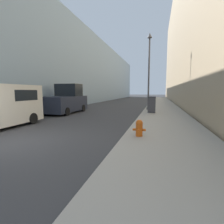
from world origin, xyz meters
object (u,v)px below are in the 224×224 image
trash_bin (152,104)px  pickup_truck (65,101)px  fire_hydrant (139,128)px  lamppost (149,64)px

trash_bin → pickup_truck: pickup_truck is taller
fire_hydrant → pickup_truck: (-7.16, 7.06, 0.54)m
lamppost → trash_bin: bearing=-80.0°
fire_hydrant → trash_bin: bearing=88.7°
fire_hydrant → pickup_truck: bearing=135.4°
trash_bin → pickup_truck: (-7.34, -0.60, 0.21)m
trash_bin → lamppost: lamppost is taller
fire_hydrant → trash_bin: 7.68m
trash_bin → pickup_truck: 7.36m
fire_hydrant → trash_bin: size_ratio=0.49×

